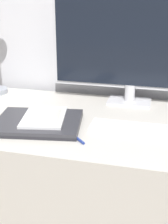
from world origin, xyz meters
TOP-DOWN VIEW (x-y plane):
  - desk at (0.00, 0.22)m, footprint 1.23×0.59m
  - monitor at (0.09, 0.44)m, footprint 0.66×0.11m
  - keyboard at (0.12, 0.16)m, footprint 0.28×0.11m
  - laptop at (-0.20, 0.13)m, footprint 0.33×0.27m
  - ereader at (-0.19, 0.14)m, footprint 0.18×0.22m
  - pen at (-0.06, 0.07)m, footprint 0.11×0.11m

SIDE VIEW (x-z plane):
  - desk at x=0.00m, z-range 0.00..0.73m
  - pen at x=-0.06m, z-range 0.73..0.74m
  - keyboard at x=0.12m, z-range 0.73..0.75m
  - laptop at x=-0.20m, z-range 0.73..0.75m
  - ereader at x=-0.19m, z-range 0.75..0.76m
  - monitor at x=0.09m, z-range 0.75..1.23m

